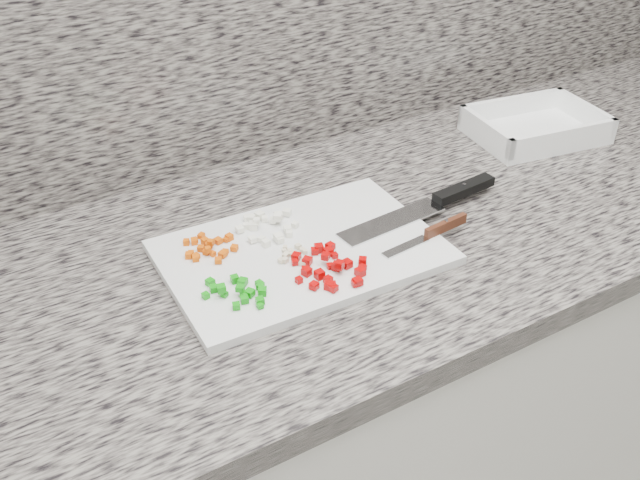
{
  "coord_description": "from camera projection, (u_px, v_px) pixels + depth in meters",
  "views": [
    {
      "loc": [
        -0.52,
        0.65,
        1.52
      ],
      "look_at": [
        -0.08,
        1.39,
        0.93
      ],
      "focal_mm": 40.0,
      "sensor_mm": 36.0,
      "label": 1
    }
  ],
  "objects": [
    {
      "name": "cabinet",
      "position": [
        343.0,
        429.0,
        1.39
      ],
      "size": [
        3.92,
        0.62,
        0.86
      ],
      "primitive_type": "cube",
      "color": "white",
      "rests_on": "ground"
    },
    {
      "name": "countertop",
      "position": [
        347.0,
        239.0,
        1.14
      ],
      "size": [
        3.96,
        0.64,
        0.04
      ],
      "primitive_type": "cube",
      "color": "slate",
      "rests_on": "cabinet"
    },
    {
      "name": "cutting_board",
      "position": [
        302.0,
        252.0,
        1.07
      ],
      "size": [
        0.41,
        0.28,
        0.01
      ],
      "primitive_type": "cube",
      "rotation": [
        0.0,
        0.0,
        -0.03
      ],
      "color": "silver",
      "rests_on": "countertop"
    },
    {
      "name": "carrot_pile",
      "position": [
        208.0,
        247.0,
        1.06
      ],
      "size": [
        0.08,
        0.09,
        0.02
      ],
      "color": "#CE4D04",
      "rests_on": "cutting_board"
    },
    {
      "name": "onion_pile",
      "position": [
        267.0,
        225.0,
        1.1
      ],
      "size": [
        0.1,
        0.09,
        0.02
      ],
      "color": "white",
      "rests_on": "cutting_board"
    },
    {
      "name": "green_pepper_pile",
      "position": [
        239.0,
        291.0,
        0.97
      ],
      "size": [
        0.09,
        0.09,
        0.02
      ],
      "color": "#0D8D0C",
      "rests_on": "cutting_board"
    },
    {
      "name": "red_pepper_pile",
      "position": [
        329.0,
        267.0,
        1.01
      ],
      "size": [
        0.11,
        0.11,
        0.02
      ],
      "color": "#A00203",
      "rests_on": "cutting_board"
    },
    {
      "name": "garlic_pile",
      "position": [
        293.0,
        255.0,
        1.04
      ],
      "size": [
        0.05,
        0.06,
        0.01
      ],
      "color": "beige",
      "rests_on": "cutting_board"
    },
    {
      "name": "chef_knife",
      "position": [
        440.0,
        200.0,
        1.17
      ],
      "size": [
        0.32,
        0.06,
        0.02
      ],
      "rotation": [
        0.0,
        0.0,
        0.08
      ],
      "color": "#B8BBBF",
      "rests_on": "cutting_board"
    },
    {
      "name": "paring_knife",
      "position": [
        436.0,
        231.0,
        1.09
      ],
      "size": [
        0.17,
        0.03,
        0.02
      ],
      "rotation": [
        0.0,
        0.0,
        0.1
      ],
      "color": "#B8BBBF",
      "rests_on": "cutting_board"
    },
    {
      "name": "tray",
      "position": [
        535.0,
        128.0,
        1.4
      ],
      "size": [
        0.27,
        0.21,
        0.05
      ],
      "rotation": [
        0.0,
        0.0,
        -0.15
      ],
      "color": "white",
      "rests_on": "countertop"
    }
  ]
}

